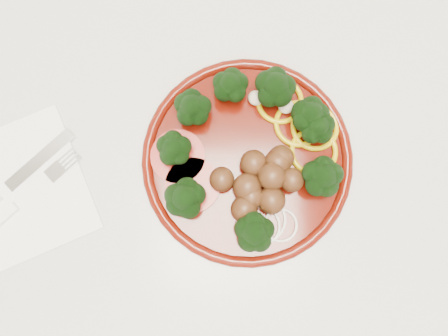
{
  "coord_description": "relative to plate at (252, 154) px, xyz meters",
  "views": [
    {
      "loc": [
        -0.02,
        1.6,
        1.46
      ],
      "look_at": [
        -0.02,
        1.68,
        0.92
      ],
      "focal_mm": 35.0,
      "sensor_mm": 36.0,
      "label": 1
    }
  ],
  "objects": [
    {
      "name": "counter",
      "position": [
        -0.02,
        0.0,
        -0.47
      ],
      "size": [
        2.4,
        0.6,
        0.9
      ],
      "color": "beige",
      "rests_on": "ground"
    },
    {
      "name": "plate",
      "position": [
        0.0,
        0.0,
        0.0
      ],
      "size": [
        0.27,
        0.27,
        0.06
      ],
      "rotation": [
        0.0,
        0.0,
        0.2
      ],
      "color": "#460B04",
      "rests_on": "counter"
    },
    {
      "name": "napkin",
      "position": [
        -0.3,
        -0.03,
        -0.02
      ],
      "size": [
        0.23,
        0.23,
        0.0
      ],
      "primitive_type": "cube",
      "rotation": [
        0.0,
        0.0,
        0.37
      ],
      "color": "white",
      "rests_on": "counter"
    },
    {
      "name": "fork",
      "position": [
        -0.31,
        -0.06,
        -0.01
      ],
      "size": [
        0.14,
        0.12,
        0.01
      ],
      "rotation": [
        0.0,
        0.0,
        0.71
      ],
      "color": "white",
      "rests_on": "napkin"
    }
  ]
}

